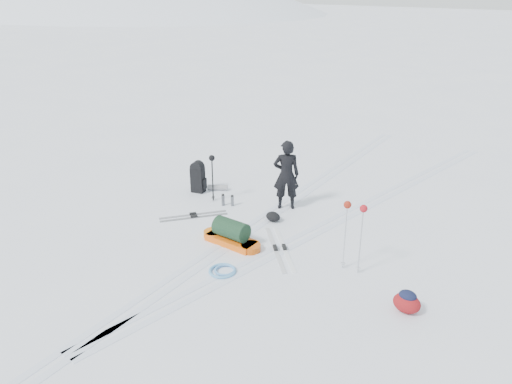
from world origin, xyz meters
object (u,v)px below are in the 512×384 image
at_px(skier, 286,175).
at_px(pulk_sled, 231,235).
at_px(expedition_rucksack, 200,178).
at_px(ski_poles_black, 212,164).

relative_size(skier, pulk_sled, 1.19).
relative_size(expedition_rucksack, ski_poles_black, 0.70).
height_order(skier, expedition_rucksack, skier).
height_order(pulk_sled, ski_poles_black, ski_poles_black).
bearing_deg(pulk_sled, skier, 91.95).
xyz_separation_m(expedition_rucksack, ski_poles_black, (0.66, -0.24, 0.61)).
bearing_deg(expedition_rucksack, ski_poles_black, -36.68).
distance_m(pulk_sled, ski_poles_black, 2.47).
bearing_deg(skier, pulk_sled, 55.27).
distance_m(pulk_sled, expedition_rucksack, 3.02).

